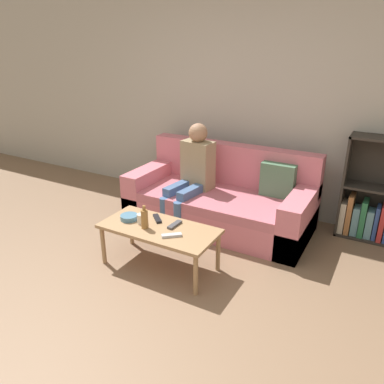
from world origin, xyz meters
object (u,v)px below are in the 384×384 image
cup_near (141,219)px  tv_remote_2 (157,218)px  tv_remote_0 (175,225)px  person_adult (194,168)px  tv_remote_1 (172,235)px  bottle (145,219)px  coffee_table (159,231)px  couch (221,200)px  snack_bowl (129,217)px  bookshelf (373,202)px

cup_near → tv_remote_2: bearing=57.3°
tv_remote_0 → cup_near: bearing=-158.0°
person_adult → tv_remote_2: bearing=-75.6°
tv_remote_1 → bottle: bearing=-134.1°
coffee_table → cup_near: 0.20m
tv_remote_1 → bottle: 0.30m
couch → tv_remote_0: 1.01m
snack_bowl → bottle: bottle is taller
couch → bottle: 1.19m
person_adult → snack_bowl: (-0.12, -1.00, -0.20)m
bookshelf → tv_remote_2: size_ratio=6.87×
person_adult → cup_near: person_adult is taller
coffee_table → tv_remote_0: 0.15m
bookshelf → tv_remote_0: bearing=-135.7°
cup_near → bottle: bearing=-34.7°
bookshelf → coffee_table: size_ratio=1.02×
bookshelf → snack_bowl: size_ratio=6.70×
person_adult → bottle: bearing=-76.8°
person_adult → cup_near: (0.02, -1.01, -0.18)m
coffee_table → tv_remote_2: bearing=129.8°
coffee_table → bottle: 0.18m
couch → bookshelf: bookshelf is taller
tv_remote_1 → bottle: size_ratio=0.76×
coffee_table → tv_remote_1: 0.22m
tv_remote_0 → tv_remote_2: 0.21m
coffee_table → person_adult: (-0.20, 0.99, 0.27)m
bookshelf → bottle: bookshelf is taller
bookshelf → tv_remote_0: (-1.49, -1.46, 0.02)m
cup_near → tv_remote_0: cup_near is taller
tv_remote_1 → tv_remote_2: bearing=-166.5°
tv_remote_1 → snack_bowl: snack_bowl is taller
person_adult → tv_remote_1: bearing=-62.5°
coffee_table → person_adult: bearing=101.6°
snack_bowl → cup_near: bearing=-2.6°
cup_near → tv_remote_0: (0.29, 0.10, -0.03)m
cup_near → bottle: bottle is taller
snack_bowl → tv_remote_1: bearing=-9.1°
bottle → tv_remote_2: bearing=89.9°
cup_near → tv_remote_0: 0.31m
couch → tv_remote_0: size_ratio=11.65×
tv_remote_0 → bottle: bottle is taller
tv_remote_1 → cup_near: bearing=-142.2°
tv_remote_2 → coffee_table: bearing=-96.9°
couch → coffee_table: (-0.10, -1.08, 0.09)m
person_adult → cup_near: 1.02m
coffee_table → tv_remote_1: size_ratio=6.56×
bookshelf → tv_remote_2: bookshelf is taller
tv_remote_2 → person_adult: bearing=50.2°
cup_near → bookshelf: bearing=41.2°
couch → tv_remote_1: size_ratio=12.50×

